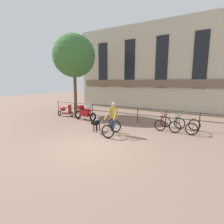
# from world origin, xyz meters

# --- Properties ---
(ground_plane) EXTENTS (60.00, 60.00, 0.00)m
(ground_plane) POSITION_xyz_m (0.00, 0.00, 0.00)
(ground_plane) COLOR #846656
(canal_railing) EXTENTS (15.05, 0.05, 1.05)m
(canal_railing) POSITION_xyz_m (-0.00, 5.20, 0.71)
(canal_railing) COLOR #2D2B28
(canal_railing) RESTS_ON ground_plane
(building_facade) EXTENTS (18.00, 0.72, 8.19)m
(building_facade) POSITION_xyz_m (0.00, 10.99, 4.08)
(building_facade) COLOR #BCB299
(building_facade) RESTS_ON ground_plane
(cyclist_with_bike) EXTENTS (0.86, 1.27, 1.70)m
(cyclist_with_bike) POSITION_xyz_m (-0.18, 2.11, 0.76)
(cyclist_with_bike) COLOR black
(cyclist_with_bike) RESTS_ON ground_plane
(dog) EXTENTS (0.29, 0.98, 0.67)m
(dog) POSITION_xyz_m (-1.25, 2.11, 0.48)
(dog) COLOR black
(dog) RESTS_ON ground_plane
(parked_motorcycle) EXTENTS (1.71, 0.82, 1.35)m
(parked_motorcycle) POSITION_xyz_m (-3.67, 4.17, 0.56)
(parked_motorcycle) COLOR black
(parked_motorcycle) RESTS_ON ground_plane
(parked_bicycle_near_lamp) EXTENTS (0.72, 1.14, 0.86)m
(parked_bicycle_near_lamp) POSITION_xyz_m (1.85, 4.54, 0.36)
(parked_bicycle_near_lamp) COLOR black
(parked_bicycle_near_lamp) RESTS_ON ground_plane
(parked_bicycle_mid_left) EXTENTS (0.73, 1.15, 0.86)m
(parked_bicycle_mid_left) POSITION_xyz_m (2.67, 4.54, 0.36)
(parked_bicycle_mid_left) COLOR black
(parked_bicycle_mid_left) RESTS_ON ground_plane
(parked_bicycle_mid_right) EXTENTS (0.69, 1.13, 0.86)m
(parked_bicycle_mid_right) POSITION_xyz_m (3.49, 4.54, 0.36)
(parked_bicycle_mid_right) COLOR black
(parked_bicycle_mid_right) RESTS_ON ground_plane
(parked_scooter) EXTENTS (1.33, 0.59, 0.96)m
(parked_scooter) POSITION_xyz_m (-5.96, 4.47, 0.46)
(parked_scooter) COLOR black
(parked_scooter) RESTS_ON ground_plane
(tree_canalside_left) EXTENTS (3.59, 3.59, 6.71)m
(tree_canalside_left) POSITION_xyz_m (-6.19, 6.02, 4.90)
(tree_canalside_left) COLOR brown
(tree_canalside_left) RESTS_ON ground_plane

